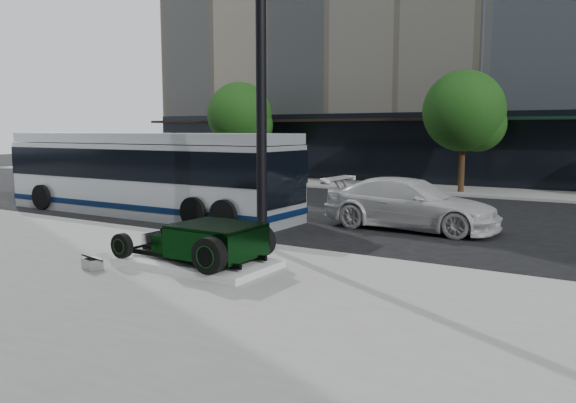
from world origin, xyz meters
The scene contains 9 objects.
ground centered at (0.00, 0.00, 0.00)m, with size 120.00×120.00×0.00m, color black.
sidewalk_far centered at (0.00, 14.00, 0.06)m, with size 70.00×4.00×0.12m, color gray.
street_trees centered at (1.15, 13.07, 3.77)m, with size 29.80×3.80×5.70m.
display_plinth centered at (-0.01, -4.84, 0.20)m, with size 3.40×1.80×0.15m, color silver.
hot_rod centered at (0.32, -4.84, 0.70)m, with size 3.22×2.00×0.81m.
info_plaque centered at (-1.71, -6.22, 0.24)m, with size 0.46×0.38×0.31m.
lamppost centered at (0.02, -2.39, 4.14)m, with size 0.48×0.48×8.69m.
transit_bus centered at (-7.13, 0.66, 1.49)m, with size 12.12×2.88×2.92m.
white_sedan centered at (2.13, 2.63, 0.78)m, with size 2.18×5.37×1.56m, color silver.
Camera 1 is at (7.87, -13.92, 3.03)m, focal length 35.00 mm.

